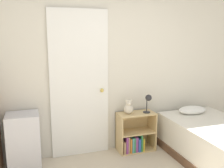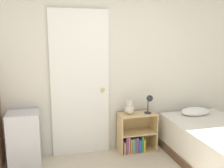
{
  "view_description": "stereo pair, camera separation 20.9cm",
  "coord_description": "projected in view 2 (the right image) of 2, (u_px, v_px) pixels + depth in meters",
  "views": [
    {
      "loc": [
        -0.9,
        -1.56,
        1.71
      ],
      "look_at": [
        0.17,
        1.66,
        1.07
      ],
      "focal_mm": 40.0,
      "sensor_mm": 36.0,
      "label": 1
    },
    {
      "loc": [
        -0.71,
        -1.62,
        1.71
      ],
      "look_at": [
        0.17,
        1.66,
        1.07
      ],
      "focal_mm": 40.0,
      "sensor_mm": 36.0,
      "label": 2
    }
  ],
  "objects": [
    {
      "name": "desk_lamp",
      "position": [
        149.0,
        100.0,
        3.68
      ],
      "size": [
        0.12,
        0.12,
        0.28
      ],
      "color": "#262628",
      "rests_on": "bookshelf"
    },
    {
      "name": "teddy_bear",
      "position": [
        129.0,
        108.0,
        3.67
      ],
      "size": [
        0.14,
        0.14,
        0.22
      ],
      "color": "beige",
      "rests_on": "bookshelf"
    },
    {
      "name": "storage_bin",
      "position": [
        24.0,
        139.0,
        3.32
      ],
      "size": [
        0.41,
        0.36,
        0.74
      ],
      "color": "silver",
      "rests_on": "ground_plane"
    },
    {
      "name": "door_closed",
      "position": [
        80.0,
        84.0,
        3.57
      ],
      "size": [
        0.83,
        0.09,
        2.09
      ],
      "color": "white",
      "rests_on": "ground_plane"
    },
    {
      "name": "wall_back",
      "position": [
        96.0,
        67.0,
        3.64
      ],
      "size": [
        10.0,
        0.06,
        2.55
      ],
      "color": "beige",
      "rests_on": "ground_plane"
    },
    {
      "name": "bookshelf",
      "position": [
        135.0,
        137.0,
        3.77
      ],
      "size": [
        0.56,
        0.3,
        0.59
      ],
      "color": "tan",
      "rests_on": "ground_plane"
    },
    {
      "name": "bed",
      "position": [
        222.0,
        148.0,
        3.3
      ],
      "size": [
        1.03,
        1.8,
        0.64
      ],
      "color": "brown",
      "rests_on": "ground_plane"
    }
  ]
}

